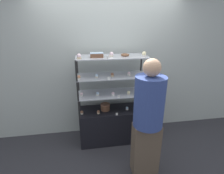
# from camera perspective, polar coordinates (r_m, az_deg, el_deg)

# --- Properties ---
(ground_plane) EXTENTS (20.00, 20.00, 0.00)m
(ground_plane) POSITION_cam_1_polar(r_m,az_deg,el_deg) (3.45, 0.00, -16.42)
(ground_plane) COLOR #2D2D33
(back_wall) EXTENTS (8.00, 0.05, 2.60)m
(back_wall) POSITION_cam_1_polar(r_m,az_deg,el_deg) (3.23, -1.07, 6.66)
(back_wall) COLOR #A8B2AD
(back_wall) RESTS_ON ground_plane
(display_base) EXTENTS (1.15, 0.47, 0.62)m
(display_base) POSITION_cam_1_polar(r_m,az_deg,el_deg) (3.27, 0.00, -12.11)
(display_base) COLOR black
(display_base) RESTS_ON ground_plane
(display_riser_lower) EXTENTS (1.15, 0.47, 0.31)m
(display_riser_lower) POSITION_cam_1_polar(r_m,az_deg,el_deg) (2.99, 0.00, -2.36)
(display_riser_lower) COLOR black
(display_riser_lower) RESTS_ON display_base
(display_riser_middle) EXTENTS (1.15, 0.47, 0.31)m
(display_riser_middle) POSITION_cam_1_polar(r_m,az_deg,el_deg) (2.89, 0.00, 3.41)
(display_riser_middle) COLOR black
(display_riser_middle) RESTS_ON display_riser_lower
(display_riser_upper) EXTENTS (1.15, 0.47, 0.31)m
(display_riser_upper) POSITION_cam_1_polar(r_m,az_deg,el_deg) (2.81, 0.00, 9.57)
(display_riser_upper) COLOR black
(display_riser_upper) RESTS_ON display_riser_middle
(layer_cake_centerpiece) EXTENTS (0.16, 0.16, 0.12)m
(layer_cake_centerpiece) POSITION_cam_1_polar(r_m,az_deg,el_deg) (3.08, -2.21, -6.53)
(layer_cake_centerpiece) COLOR brown
(layer_cake_centerpiece) RESTS_ON display_base
(sheet_cake_frosted) EXTENTS (0.20, 0.13, 0.07)m
(sheet_cake_frosted) POSITION_cam_1_polar(r_m,az_deg,el_deg) (2.73, -5.02, 10.40)
(sheet_cake_frosted) COLOR brown
(sheet_cake_frosted) RESTS_ON display_riser_upper
(cupcake_0) EXTENTS (0.05, 0.05, 0.06)m
(cupcake_0) POSITION_cam_1_polar(r_m,az_deg,el_deg) (3.00, -9.83, -8.19)
(cupcake_0) COLOR beige
(cupcake_0) RESTS_ON display_base
(cupcake_1) EXTENTS (0.05, 0.05, 0.06)m
(cupcake_1) POSITION_cam_1_polar(r_m,az_deg,el_deg) (2.98, -4.46, -8.14)
(cupcake_1) COLOR #CCB28C
(cupcake_1) RESTS_ON display_base
(cupcake_2) EXTENTS (0.05, 0.05, 0.06)m
(cupcake_2) POSITION_cam_1_polar(r_m,az_deg,el_deg) (3.11, 4.94, -6.93)
(cupcake_2) COLOR white
(cupcake_2) RESTS_ON display_base
(cupcake_3) EXTENTS (0.05, 0.05, 0.06)m
(cupcake_3) POSITION_cam_1_polar(r_m,az_deg,el_deg) (3.17, 9.48, -6.60)
(cupcake_3) COLOR beige
(cupcake_3) RESTS_ON display_base
(price_tag_0) EXTENTS (0.04, 0.00, 0.04)m
(price_tag_0) POSITION_cam_1_polar(r_m,az_deg,el_deg) (2.93, 1.60, -8.81)
(price_tag_0) COLOR white
(price_tag_0) RESTS_ON display_base
(cupcake_4) EXTENTS (0.05, 0.05, 0.06)m
(cupcake_4) POSITION_cam_1_polar(r_m,az_deg,el_deg) (2.90, -9.91, -2.37)
(cupcake_4) COLOR white
(cupcake_4) RESTS_ON display_riser_lower
(cupcake_5) EXTENTS (0.05, 0.05, 0.06)m
(cupcake_5) POSITION_cam_1_polar(r_m,az_deg,el_deg) (2.89, -4.74, -2.18)
(cupcake_5) COLOR white
(cupcake_5) RESTS_ON display_riser_lower
(cupcake_6) EXTENTS (0.05, 0.05, 0.06)m
(cupcake_6) POSITION_cam_1_polar(r_m,az_deg,el_deg) (2.88, 0.27, -2.22)
(cupcake_6) COLOR white
(cupcake_6) RESTS_ON display_riser_lower
(cupcake_7) EXTENTS (0.05, 0.05, 0.06)m
(cupcake_7) POSITION_cam_1_polar(r_m,az_deg,el_deg) (2.93, 5.47, -1.87)
(cupcake_7) COLOR beige
(cupcake_7) RESTS_ON display_riser_lower
(cupcake_8) EXTENTS (0.05, 0.05, 0.06)m
(cupcake_8) POSITION_cam_1_polar(r_m,az_deg,el_deg) (3.01, 9.78, -1.46)
(cupcake_8) COLOR beige
(cupcake_8) RESTS_ON display_riser_lower
(price_tag_1) EXTENTS (0.04, 0.00, 0.04)m
(price_tag_1) POSITION_cam_1_polar(r_m,az_deg,el_deg) (2.79, 2.18, -3.13)
(price_tag_1) COLOR white
(price_tag_1) RESTS_ON display_riser_lower
(cupcake_9) EXTENTS (0.05, 0.05, 0.06)m
(cupcake_9) POSITION_cam_1_polar(r_m,az_deg,el_deg) (2.73, -10.75, 3.17)
(cupcake_9) COLOR beige
(cupcake_9) RESTS_ON display_riser_middle
(cupcake_10) EXTENTS (0.05, 0.05, 0.06)m
(cupcake_10) POSITION_cam_1_polar(r_m,az_deg,el_deg) (2.76, -5.04, 3.66)
(cupcake_10) COLOR beige
(cupcake_10) RESTS_ON display_riser_middle
(cupcake_11) EXTENTS (0.05, 0.05, 0.06)m
(cupcake_11) POSITION_cam_1_polar(r_m,az_deg,el_deg) (2.81, 0.08, 4.04)
(cupcake_11) COLOR #CCB28C
(cupcake_11) RESTS_ON display_riser_middle
(cupcake_12) EXTENTS (0.05, 0.05, 0.06)m
(cupcake_12) POSITION_cam_1_polar(r_m,az_deg,el_deg) (2.89, 5.54, 4.37)
(cupcake_12) COLOR white
(cupcake_12) RESTS_ON display_riser_middle
(cupcake_13) EXTENTS (0.05, 0.05, 0.06)m
(cupcake_13) POSITION_cam_1_polar(r_m,az_deg,el_deg) (2.92, 10.28, 4.33)
(cupcake_13) COLOR #CCB28C
(cupcake_13) RESTS_ON display_riser_middle
(price_tag_2) EXTENTS (0.04, 0.00, 0.04)m
(price_tag_2) POSITION_cam_1_polar(r_m,az_deg,el_deg) (2.66, -1.01, 2.89)
(price_tag_2) COLOR white
(price_tag_2) RESTS_ON display_riser_middle
(cupcake_14) EXTENTS (0.07, 0.07, 0.08)m
(cupcake_14) POSITION_cam_1_polar(r_m,az_deg,el_deg) (2.65, -10.73, 9.80)
(cupcake_14) COLOR #CCB28C
(cupcake_14) RESTS_ON display_riser_upper
(cupcake_15) EXTENTS (0.07, 0.07, 0.08)m
(cupcake_15) POSITION_cam_1_polar(r_m,az_deg,el_deg) (2.76, -0.18, 10.58)
(cupcake_15) COLOR beige
(cupcake_15) RESTS_ON display_riser_upper
(cupcake_16) EXTENTS (0.07, 0.07, 0.08)m
(cupcake_16) POSITION_cam_1_polar(r_m,az_deg,el_deg) (2.84, 10.43, 10.52)
(cupcake_16) COLOR white
(cupcake_16) RESTS_ON display_riser_upper
(price_tag_3) EXTENTS (0.04, 0.00, 0.04)m
(price_tag_3) POSITION_cam_1_polar(r_m,az_deg,el_deg) (2.58, -1.45, 9.56)
(price_tag_3) COLOR white
(price_tag_3) RESTS_ON display_riser_upper
(donut_glazed) EXTENTS (0.13, 0.13, 0.03)m
(donut_glazed) POSITION_cam_1_polar(r_m,az_deg,el_deg) (2.84, 4.30, 10.41)
(donut_glazed) COLOR brown
(donut_glazed) RESTS_ON display_riser_upper
(customer_figure) EXTENTS (0.39, 0.39, 1.67)m
(customer_figure) POSITION_cam_1_polar(r_m,az_deg,el_deg) (2.38, 11.65, -9.64)
(customer_figure) COLOR brown
(customer_figure) RESTS_ON ground_plane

